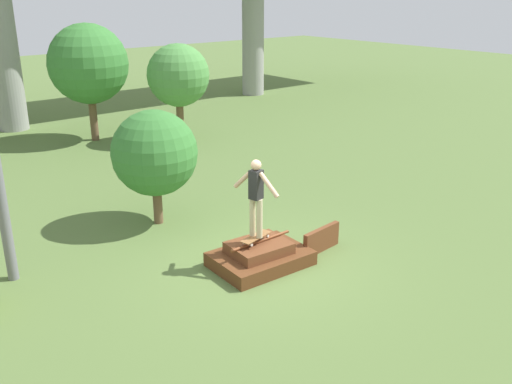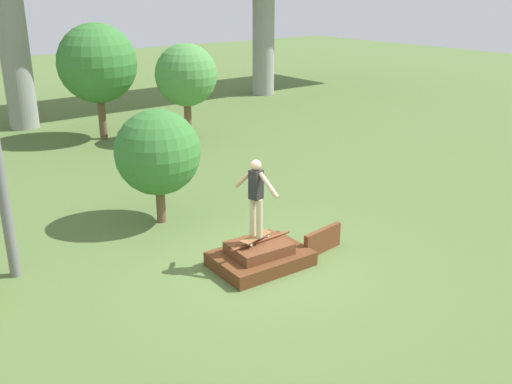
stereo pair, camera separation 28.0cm
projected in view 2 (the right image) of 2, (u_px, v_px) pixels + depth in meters
ground_plane at (261, 265)px, 11.49m from camera, size 80.00×80.00×0.00m
scrap_pile at (260, 256)px, 11.41m from camera, size 1.94×1.42×0.56m
scrap_plank_loose at (322, 240)px, 11.98m from camera, size 1.08×0.22×0.52m
skateboard at (256, 237)px, 11.23m from camera, size 0.79×0.38×0.09m
skater at (256, 193)px, 10.92m from camera, size 0.33×1.06×1.57m
tree_behind_left at (158, 153)px, 13.02m from camera, size 1.98×1.98×2.71m
tree_behind_right at (97, 64)px, 20.02m from camera, size 2.78×2.78×4.13m
tree_mid_back at (186, 75)px, 19.96m from camera, size 2.19×2.19×3.45m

